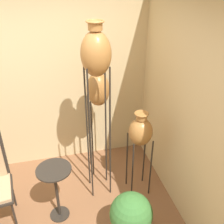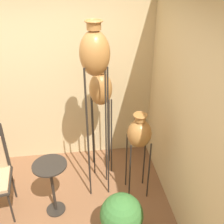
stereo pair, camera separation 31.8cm
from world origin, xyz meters
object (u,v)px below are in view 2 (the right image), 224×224
(vase_stand_medium, at_px, (101,90))
(side_table, at_px, (52,179))
(potted_plant, at_px, (121,218))
(vase_stand_tall, at_px, (95,57))
(vase_stand_short, at_px, (139,134))

(vase_stand_medium, xyz_separation_m, side_table, (-0.67, -0.75, -0.77))
(side_table, distance_m, potted_plant, 0.94)
(vase_stand_medium, relative_size, potted_plant, 2.55)
(vase_stand_tall, relative_size, potted_plant, 3.58)
(vase_stand_tall, distance_m, vase_stand_short, 1.08)
(vase_stand_medium, distance_m, side_table, 1.27)
(vase_stand_medium, xyz_separation_m, potted_plant, (0.09, -1.27, -0.96))
(side_table, height_order, potted_plant, side_table)
(vase_stand_tall, height_order, vase_stand_short, vase_stand_tall)
(vase_stand_short, bearing_deg, vase_stand_tall, 164.75)
(vase_stand_short, distance_m, side_table, 1.18)
(side_table, bearing_deg, vase_stand_medium, 48.09)
(side_table, relative_size, potted_plant, 1.18)
(vase_stand_tall, relative_size, side_table, 3.04)
(vase_stand_tall, height_order, potted_plant, vase_stand_tall)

